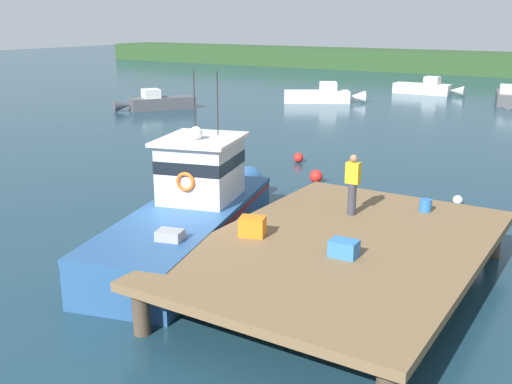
{
  "coord_description": "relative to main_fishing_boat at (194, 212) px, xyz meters",
  "views": [
    {
      "loc": [
        10.04,
        -12.23,
        6.21
      ],
      "look_at": [
        1.2,
        1.88,
        1.4
      ],
      "focal_mm": 42.27,
      "sensor_mm": 36.0,
      "label": 1
    }
  ],
  "objects": [
    {
      "name": "dock",
      "position": [
        4.75,
        -0.43,
        0.07
      ],
      "size": [
        6.0,
        9.0,
        1.2
      ],
      "color": "#4C3D2D",
      "rests_on": "ground"
    },
    {
      "name": "deckhand_by_the_boat",
      "position": [
        4.07,
        1.56,
        1.05
      ],
      "size": [
        0.36,
        0.22,
        1.63
      ],
      "color": "#383842",
      "rests_on": "dock"
    },
    {
      "name": "crate_stack_near_edge",
      "position": [
        5.11,
        -1.24,
        0.38
      ],
      "size": [
        0.62,
        0.47,
        0.37
      ],
      "primitive_type": "cube",
      "rotation": [
        0.0,
        0.0,
        0.05
      ],
      "color": "#3370B2",
      "rests_on": "dock"
    },
    {
      "name": "moored_boat_far_right",
      "position": [
        1.89,
        35.81,
        -0.49
      ],
      "size": [
        2.48,
        5.98,
        1.49
      ],
      "color": "#4C4C51",
      "rests_on": "ground"
    },
    {
      "name": "mooring_buoy_outer",
      "position": [
        5.33,
        7.93,
        -0.84
      ],
      "size": [
        0.33,
        0.33,
        0.33
      ],
      "primitive_type": "sphere",
      "color": "silver",
      "rests_on": "ground"
    },
    {
      "name": "mooring_buoy_inshore",
      "position": [
        -2.37,
        10.65,
        -0.79
      ],
      "size": [
        0.44,
        0.44,
        0.44
      ],
      "primitive_type": "sphere",
      "color": "red",
      "rests_on": "ground"
    },
    {
      "name": "moored_boat_off_the_point",
      "position": [
        -5.09,
        38.8,
        -0.49
      ],
      "size": [
        5.89,
        1.53,
        1.5
      ],
      "color": "silver",
      "rests_on": "ground"
    },
    {
      "name": "main_fishing_boat",
      "position": [
        0.0,
        0.0,
        0.0
      ],
      "size": [
        4.58,
        9.93,
        4.8
      ],
      "color": "#285184",
      "rests_on": "ground"
    },
    {
      "name": "crate_single_by_cleat",
      "position": [
        2.71,
        -1.2,
        0.43
      ],
      "size": [
        0.71,
        0.61,
        0.47
      ],
      "primitive_type": "cube",
      "rotation": [
        0.0,
        0.0,
        0.32
      ],
      "color": "orange",
      "rests_on": "dock"
    },
    {
      "name": "bait_bucket",
      "position": [
        5.65,
        2.87,
        0.36
      ],
      "size": [
        0.32,
        0.32,
        0.34
      ],
      "primitive_type": "cylinder",
      "color": "#2866B2",
      "rests_on": "dock"
    },
    {
      "name": "mooring_buoy_channel_marker",
      "position": [
        -0.14,
        7.95,
        -0.75
      ],
      "size": [
        0.51,
        0.51,
        0.51
      ],
      "primitive_type": "sphere",
      "color": "red",
      "rests_on": "ground"
    },
    {
      "name": "moored_boat_mid_harbor",
      "position": [
        -18.57,
        19.72,
        -0.51
      ],
      "size": [
        4.1,
        5.41,
        1.46
      ],
      "color": "#4C4C51",
      "rests_on": "ground"
    },
    {
      "name": "ground_plane",
      "position": [
        -0.05,
        -0.43,
        -1.01
      ],
      "size": [
        200.0,
        200.0,
        0.0
      ],
      "primitive_type": "plane",
      "color": "#193847"
    },
    {
      "name": "moored_boat_far_left",
      "position": [
        -10.26,
        29.22,
        -0.47
      ],
      "size": [
        5.92,
        4.25,
        1.57
      ],
      "color": "white",
      "rests_on": "ground"
    }
  ]
}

